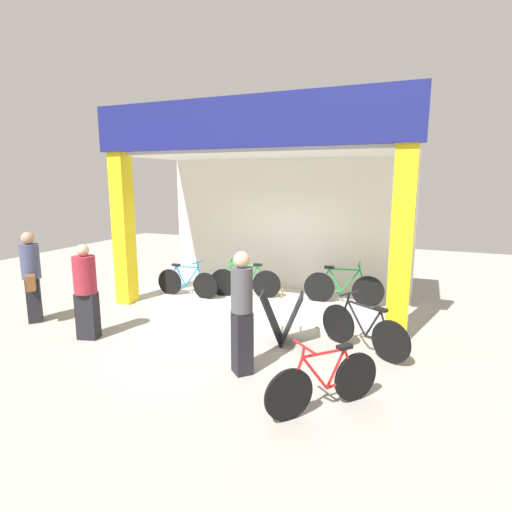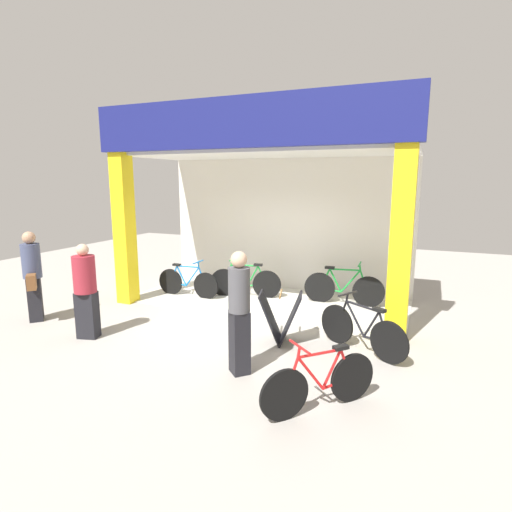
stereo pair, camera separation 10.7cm
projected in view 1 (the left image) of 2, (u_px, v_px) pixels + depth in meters
ground_plane at (244, 318)px, 8.14m from camera, size 20.15×20.15×0.00m
shop_facade at (268, 202)px, 8.93m from camera, size 6.28×2.81×4.17m
bicycle_inside_0 at (343, 288)px, 8.96m from camera, size 1.74×0.48×0.95m
bicycle_inside_1 at (245, 282)px, 9.51m from camera, size 1.64×0.51×0.92m
bicycle_inside_2 at (187, 283)px, 9.54m from camera, size 1.59×0.44×0.87m
bicycle_parked_0 at (324, 382)px, 4.85m from camera, size 1.08×1.22×0.87m
bicycle_parked_1 at (363, 330)px, 6.50m from camera, size 1.48×0.84×0.91m
sandwich_board_sign at (282, 318)px, 6.87m from camera, size 0.82×0.69×0.87m
pedestrian_0 at (31, 276)px, 7.79m from camera, size 0.62×0.60×1.75m
pedestrian_1 at (242, 312)px, 5.69m from camera, size 0.43×0.43×1.76m
pedestrian_2 at (86, 290)px, 6.97m from camera, size 0.46×0.46×1.65m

